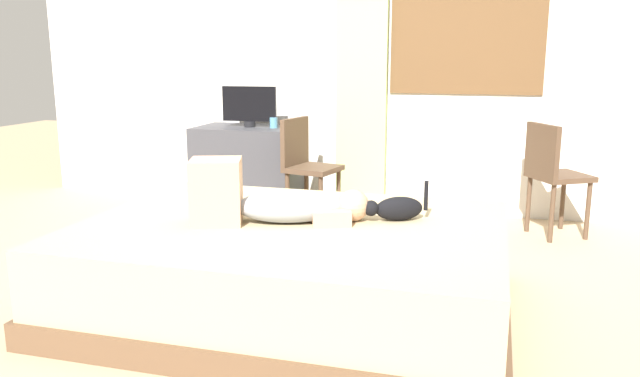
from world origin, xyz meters
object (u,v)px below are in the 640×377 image
(tv_monitor, at_px, (249,106))
(chair_spare, at_px, (552,171))
(bed, at_px, (292,267))
(cat, at_px, (396,208))
(chair_by_desk, at_px, (305,162))
(desk, at_px, (249,169))
(person_lying, at_px, (271,201))
(cup, at_px, (274,123))

(tv_monitor, bearing_deg, chair_spare, -3.79)
(bed, relative_size, cat, 6.86)
(tv_monitor, distance_m, chair_by_desk, 0.80)
(desk, bearing_deg, chair_by_desk, -26.83)
(person_lying, bearing_deg, chair_spare, 50.55)
(bed, bearing_deg, cat, 20.39)
(desk, xyz_separation_m, tv_monitor, (0.02, 0.00, 0.55))
(tv_monitor, relative_size, chair_by_desk, 0.56)
(person_lying, distance_m, tv_monitor, 2.27)
(bed, bearing_deg, chair_by_desk, 104.68)
(person_lying, height_order, cup, same)
(desk, bearing_deg, bed, -62.22)
(desk, height_order, tv_monitor, tv_monitor)
(person_lying, relative_size, desk, 1.03)
(person_lying, relative_size, cup, 10.38)
(bed, relative_size, desk, 2.51)
(bed, xyz_separation_m, chair_by_desk, (-0.45, 1.72, 0.27))
(tv_monitor, relative_size, cup, 5.38)
(chair_by_desk, distance_m, chair_spare, 1.89)
(bed, distance_m, chair_by_desk, 1.80)
(person_lying, xyz_separation_m, cat, (0.63, 0.21, -0.05))
(cat, bearing_deg, tv_monitor, 130.57)
(person_lying, relative_size, tv_monitor, 1.93)
(bed, bearing_deg, desk, 117.78)
(tv_monitor, height_order, chair_by_desk, tv_monitor)
(desk, bearing_deg, cup, -4.43)
(cup, height_order, chair_by_desk, chair_by_desk)
(cup, xyz_separation_m, chair_spare, (2.26, -0.15, -0.28))
(person_lying, distance_m, chair_spare, 2.44)
(desk, xyz_separation_m, cup, (0.25, -0.02, 0.41))
(cat, height_order, desk, desk)
(person_lying, relative_size, chair_spare, 1.08)
(cat, relative_size, cup, 3.68)
(cat, bearing_deg, bed, -159.61)
(chair_by_desk, bearing_deg, chair_spare, 4.51)
(cat, xyz_separation_m, chair_spare, (0.92, 1.67, -0.05))
(cat, relative_size, chair_by_desk, 0.38)
(chair_spare, bearing_deg, chair_by_desk, -175.49)
(desk, relative_size, chair_spare, 1.05)
(person_lying, height_order, desk, person_lying)
(cat, xyz_separation_m, chair_by_desk, (-0.97, 1.52, -0.05))
(desk, bearing_deg, cat, -49.11)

